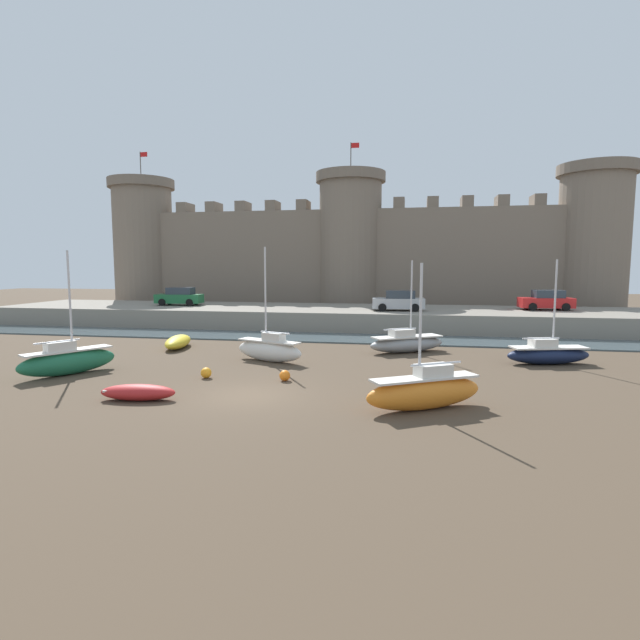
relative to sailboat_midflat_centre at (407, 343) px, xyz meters
The scene contains 17 objects.
ground_plane 12.91m from the sailboat_midflat_centre, 118.45° to the right, with size 160.00×160.00×0.00m, color #4C3D2D.
water_channel 7.77m from the sailboat_midflat_centre, 142.40° to the left, with size 80.00×4.50×0.10m, color #47565B.
quay_road 13.47m from the sailboat_midflat_centre, 117.15° to the left, with size 59.05×10.00×1.58m, color gray.
castle 23.98m from the sailboat_midflat_centre, 105.35° to the left, with size 54.22×7.17×17.70m.
sailboat_midflat_centre is the anchor object (origin of this frame).
sailboat_midflat_left 18.33m from the sailboat_midflat_centre, 150.05° to the right, with size 3.18×4.46×5.92m.
rowboat_foreground_left 16.30m from the sailboat_midflat_centre, 128.53° to the right, with size 3.02×1.32×0.63m.
sailboat_foreground_centre 12.00m from the sailboat_midflat_centre, 86.33° to the right, with size 4.54×3.28×5.30m.
rowboat_foreground_right 14.26m from the sailboat_midflat_centre, behind, with size 1.97×3.90×0.79m.
sailboat_near_channel_left 8.46m from the sailboat_midflat_centre, 149.92° to the right, with size 4.28×2.48×6.19m.
sailboat_midflat_right 7.75m from the sailboat_midflat_centre, 17.34° to the right, with size 4.64×2.39×5.52m.
mooring_buoy_near_shore 12.57m from the sailboat_midflat_centre, 136.29° to the right, with size 0.50×0.50×0.50m, color orange.
mooring_buoy_mid_mud 8.10m from the sailboat_midflat_centre, behind, with size 0.45×0.45×0.45m, color orange.
mooring_buoy_near_channel 10.11m from the sailboat_midflat_centre, 121.94° to the right, with size 0.49×0.49×0.49m, color orange.
car_quay_centre_east 10.36m from the sailboat_midflat_centre, 94.16° to the left, with size 4.22×2.12×1.62m.
car_quay_west 17.11m from the sailboat_midflat_centre, 49.53° to the left, with size 4.22×2.12×1.62m.
car_quay_east 23.87m from the sailboat_midflat_centre, 149.34° to the left, with size 4.22×2.12×1.62m.
Camera 1 is at (6.33, -18.72, 5.23)m, focal length 28.00 mm.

